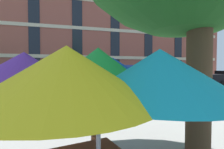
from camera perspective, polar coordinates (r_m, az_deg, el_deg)
ground_plane at (r=11.39m, az=-16.95°, el=-7.83°), size 120.00×120.00×0.00m
sidewalk_far at (r=18.12m, az=-17.05°, el=-4.00°), size 56.00×3.60×0.12m
apartment_building at (r=26.60m, az=-17.25°, el=11.60°), size 44.01×12.08×12.80m
sedan_blue at (r=14.96m, az=-16.51°, el=-1.83°), size 4.40×1.98×1.78m
pickup_blue at (r=16.64m, az=8.81°, el=-1.13°), size 5.10×2.12×2.20m
pickup_black at (r=20.70m, az=26.57°, el=-0.70°), size 5.10×2.12×2.20m
patio_umbrella at (r=2.28m, az=-4.41°, el=0.85°), size 3.21×2.98×2.19m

